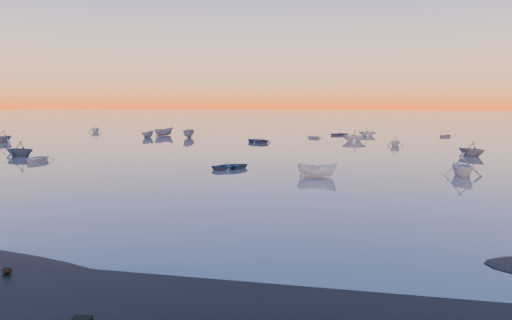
% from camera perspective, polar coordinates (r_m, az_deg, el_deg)
% --- Properties ---
extents(ground, '(600.00, 600.00, 0.00)m').
position_cam_1_polar(ground, '(120.68, 9.30, 3.43)').
color(ground, slate).
rests_on(ground, ground).
extents(mud_lobes, '(140.00, 6.00, 0.07)m').
position_cam_1_polar(mud_lobes, '(21.66, -7.73, -11.31)').
color(mud_lobes, black).
rests_on(mud_lobes, ground).
extents(moored_fleet, '(124.00, 58.00, 1.20)m').
position_cam_1_polar(moored_fleet, '(73.93, 7.06, 1.46)').
color(moored_fleet, white).
rests_on(moored_fleet, ground).
extents(boat_near_left, '(4.55, 2.81, 1.06)m').
position_cam_1_polar(boat_near_left, '(60.79, -23.81, -0.19)').
color(boat_near_left, white).
rests_on(boat_near_left, ground).
extents(boat_near_center, '(1.82, 3.72, 1.25)m').
position_cam_1_polar(boat_near_center, '(44.99, 6.99, -1.90)').
color(boat_near_center, white).
rests_on(boat_near_center, ground).
extents(boat_near_right, '(4.13, 3.92, 1.38)m').
position_cam_1_polar(boat_near_right, '(66.96, 23.38, 0.42)').
color(boat_near_right, gray).
rests_on(boat_near_right, ground).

